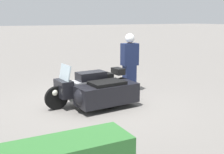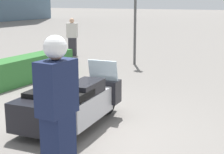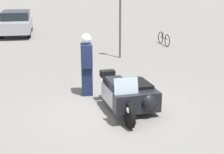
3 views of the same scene
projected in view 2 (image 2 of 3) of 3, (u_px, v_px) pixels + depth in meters
The scene contains 5 objects.
ground_plane at pixel (78, 131), 6.03m from camera, with size 160.00×160.00×0.00m, color slate.
police_motorcycle at pixel (69, 103), 6.11m from camera, with size 2.62×1.31×1.14m.
officer_rider at pixel (57, 105), 4.24m from camera, with size 0.52×0.33×1.84m.
hedge_bush_curbside at pixel (30, 68), 9.83m from camera, with size 3.32×0.68×0.70m, color #337033.
pedestrian_bystander at pixel (72, 37), 14.05m from camera, with size 0.41×0.50×1.54m.
Camera 2 is at (-4.75, -3.16, 2.25)m, focal length 55.00 mm.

